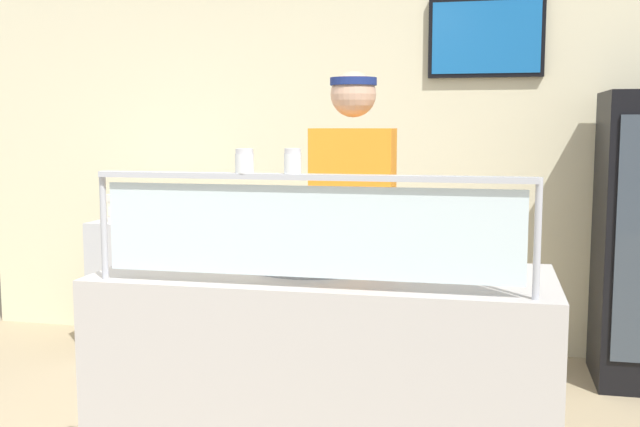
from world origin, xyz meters
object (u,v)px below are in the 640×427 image
(worker_figure, at_px, (353,235))
(parmesan_shaker, at_px, (245,163))
(pizza_tray, at_px, (310,264))
(pepper_flake_shaker, at_px, (293,163))
(pizza_box_stack, at_px, (152,206))
(pizza_server, at_px, (297,259))

(worker_figure, bearing_deg, parmesan_shaker, -103.12)
(pizza_tray, xyz_separation_m, parmesan_shaker, (-0.15, -0.36, 0.42))
(pepper_flake_shaker, height_order, pizza_box_stack, pepper_flake_shaker)
(pizza_box_stack, bearing_deg, pizza_tray, -49.46)
(worker_figure, bearing_deg, pizza_box_stack, 143.19)
(worker_figure, xyz_separation_m, pizza_box_stack, (-1.57, 1.17, -0.03))
(pizza_box_stack, bearing_deg, pepper_flake_shaker, -54.18)
(pizza_server, height_order, pizza_box_stack, pizza_box_stack)
(parmesan_shaker, height_order, pizza_box_stack, parmesan_shaker)
(pepper_flake_shaker, bearing_deg, worker_figure, 87.24)
(pizza_tray, bearing_deg, worker_figure, 82.99)
(pizza_tray, height_order, pizza_box_stack, pizza_box_stack)
(pizza_server, height_order, worker_figure, worker_figure)
(pizza_box_stack, bearing_deg, worker_figure, -36.81)
(worker_figure, distance_m, pizza_box_stack, 1.96)
(parmesan_shaker, distance_m, worker_figure, 1.03)
(parmesan_shaker, xyz_separation_m, pepper_flake_shaker, (0.17, -0.00, 0.00))
(worker_figure, height_order, pizza_box_stack, worker_figure)
(pepper_flake_shaker, xyz_separation_m, worker_figure, (0.05, 0.94, -0.38))
(parmesan_shaker, xyz_separation_m, worker_figure, (0.22, 0.94, -0.38))
(pizza_tray, relative_size, pizza_box_stack, 0.94)
(pepper_flake_shaker, bearing_deg, parmesan_shaker, 180.00)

